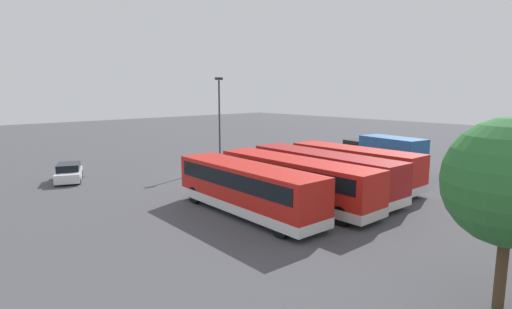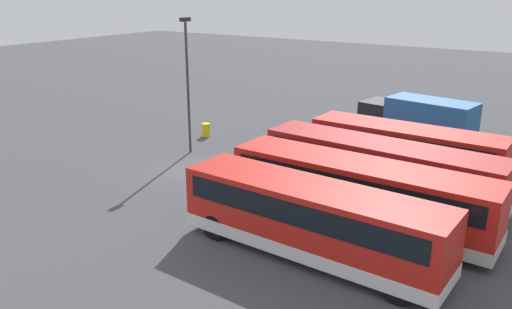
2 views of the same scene
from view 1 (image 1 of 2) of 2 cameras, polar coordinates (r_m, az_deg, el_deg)
name	(u,v)px [view 1 (image 1 of 2)]	position (r m, az deg, el deg)	size (l,w,h in m)	color
ground_plane	(215,175)	(34.77, -5.83, -2.94)	(140.00, 140.00, 0.00)	#47474C
bus_single_deck_near_end	(354,166)	(31.14, 13.82, -1.54)	(2.82, 10.47, 2.95)	red
bus_single_deck_second	(324,172)	(28.33, 9.60, -2.44)	(3.23, 12.04, 2.95)	#A51919
bus_single_deck_third	(295,180)	(25.63, 5.51, -3.58)	(2.83, 11.92, 2.95)	red
bus_single_deck_fourth	(247,188)	(23.46, -1.26, -4.74)	(3.04, 11.00, 2.95)	red
box_truck_blue	(384,153)	(37.49, 17.83, 0.20)	(3.63, 7.80, 3.20)	#235999
car_hatchback_silver	(69,173)	(35.51, -25.11, -2.36)	(3.18, 4.37, 1.43)	silver
lamp_post_tall	(219,116)	(37.65, -5.24, 5.52)	(0.70, 0.30, 8.42)	#38383D
waste_bin_yellow	(238,157)	(41.37, -2.62, -0.29)	(0.60, 0.60, 0.95)	yellow
tree_rightmost	(510,182)	(15.24, 32.50, -3.36)	(4.22, 4.22, 6.45)	#4C3823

